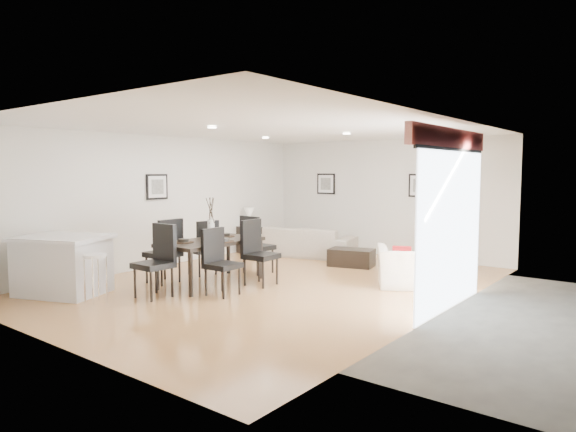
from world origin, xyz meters
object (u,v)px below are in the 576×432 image
Objects in this scene: dining_table at (211,245)px; dining_chair_foot at (254,241)px; side_table at (249,240)px; dining_chair_head at (158,256)px; dining_chair_wfar at (205,245)px; kitchen_island at (63,265)px; sofa at (305,241)px; dining_chair_efar at (257,248)px; coffee_table at (351,258)px; bar_stool at (95,261)px; dining_chair_enear at (218,258)px; armchair at (409,267)px; dining_chair_wnear at (166,248)px.

dining_table is 1.14m from dining_chair_foot.
dining_chair_head is at bearing -66.49° from side_table.
dining_chair_foot is at bearing 146.66° from dining_chair_wfar.
dining_chair_head is 4.45m from side_table.
kitchen_island is (-1.33, -3.12, -0.15)m from dining_chair_foot.
side_table is at bearing 6.55° from sofa.
dining_chair_efar is at bearing -45.70° from side_table.
dining_chair_head reaches higher than dining_chair_efar.
dining_chair_efar is 2.57m from coffee_table.
side_table is at bearing 105.50° from bar_stool.
sofa is at bearing -173.96° from dining_chair_wfar.
coffee_table is at bearing -9.23° from dining_chair_enear.
armchair is 2.64m from dining_chair_efar.
sofa is 2.19× the size of armchair.
dining_chair_enear is at bearing -54.56° from side_table.
dining_chair_wfar is 0.92× the size of dining_chair_head.
dining_chair_foot reaches higher than kitchen_island.
armchair is 1.43× the size of bar_stool.
dining_chair_head reaches higher than coffee_table.
dining_chair_wnear is at bearing 75.14° from dining_chair_foot.
side_table reaches higher than coffee_table.
dining_chair_wnear reaches higher than dining_chair_foot.
dining_chair_efar is at bearing 3.54° from armchair.
sofa is at bearing 96.01° from dining_chair_head.
armchair is at bearing 50.02° from bar_stool.
dining_chair_efar reaches higher than armchair.
sofa is 3.18m from dining_chair_efar.
bar_stool is (-0.40, -3.12, 0.01)m from dining_chair_foot.
bar_stool is (0.06, -5.40, 0.30)m from sofa.
dining_chair_wfar reaches higher than sofa.
sofa is 2.03× the size of dining_chair_head.
dining_chair_enear is 4.18m from side_table.
bar_stool is at bearing 15.26° from dining_chair_wfar.
sofa is 2.05× the size of dining_chair_efar.
dining_chair_wfar is (-0.18, -2.97, 0.25)m from sofa.
armchair is at bearing 31.88° from dining_table.
coffee_table is 5.50m from kitchen_island.
armchair is 0.95× the size of dining_chair_foot.
dining_table is 2.95× the size of side_table.
dining_chair_enear is 0.93m from dining_chair_efar.
kitchen_island reaches higher than armchair.
dining_chair_wfar is (-3.49, -1.44, 0.24)m from armchair.
kitchen_island is (-1.99, -1.51, -0.12)m from dining_chair_enear.
bar_stool reaches higher than sofa.
bar_stool is at bearing 89.42° from dining_chair_foot.
dining_chair_wnear is 1.72m from dining_chair_foot.
dining_chair_head is at bearing 64.16° from bar_stool.
dining_chair_wfar is 0.94× the size of dining_chair_foot.
dining_chair_foot is at bearing -134.84° from coffee_table.
sofa is 1.42× the size of kitchen_island.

